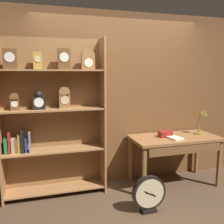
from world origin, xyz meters
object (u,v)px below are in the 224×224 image
(toolbox_small, at_px, (165,134))
(open_repair_manual, at_px, (175,138))
(workbench, at_px, (175,143))
(round_clock_large, at_px, (149,194))
(desk_lamp, at_px, (203,118))
(bookshelf, at_px, (51,115))

(toolbox_small, xyz_separation_m, open_repair_manual, (0.08, -0.15, -0.03))
(workbench, height_order, round_clock_large, workbench)
(round_clock_large, bearing_deg, workbench, 40.86)
(workbench, distance_m, desk_lamp, 0.60)
(desk_lamp, bearing_deg, open_repair_manual, -167.73)
(toolbox_small, bearing_deg, workbench, -21.48)
(workbench, distance_m, open_repair_manual, 0.15)
(bookshelf, height_order, toolbox_small, bookshelf)
(desk_lamp, height_order, round_clock_large, desk_lamp)
(bookshelf, xyz_separation_m, workbench, (1.80, -0.21, -0.47))
(workbench, distance_m, round_clock_large, 1.02)
(desk_lamp, xyz_separation_m, open_repair_manual, (-0.55, -0.12, -0.25))
(workbench, height_order, desk_lamp, desk_lamp)
(toolbox_small, relative_size, open_repair_manual, 0.88)
(bookshelf, distance_m, toolbox_small, 1.70)
(toolbox_small, distance_m, round_clock_large, 1.03)
(desk_lamp, bearing_deg, round_clock_large, -151.86)
(open_repair_manual, bearing_deg, round_clock_large, -151.90)
(bookshelf, relative_size, workbench, 1.65)
(bookshelf, bearing_deg, open_repair_manual, -9.93)
(open_repair_manual, xyz_separation_m, round_clock_large, (-0.64, -0.51, -0.53))
(bookshelf, xyz_separation_m, desk_lamp, (2.29, -0.18, -0.12))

